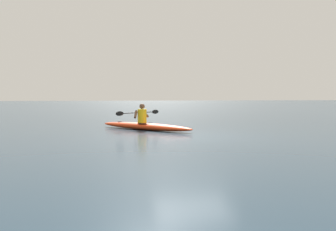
{
  "coord_description": "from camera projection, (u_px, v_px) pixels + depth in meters",
  "views": [
    {
      "loc": [
        2.85,
        11.93,
        1.34
      ],
      "look_at": [
        1.0,
        1.03,
        0.74
      ],
      "focal_mm": 40.24,
      "sensor_mm": 36.0,
      "label": 1
    }
  ],
  "objects": [
    {
      "name": "ground_plane",
      "position": [
        193.0,
        136.0,
        12.29
      ],
      "size": [
        160.0,
        160.0,
        0.0
      ],
      "primitive_type": "plane",
      "color": "#233847"
    },
    {
      "name": "kayak",
      "position": [
        144.0,
        126.0,
        14.55
      ],
      "size": [
        3.47,
        3.89,
        0.27
      ],
      "color": "red",
      "rests_on": "ground"
    },
    {
      "name": "kayaker",
      "position": [
        142.0,
        114.0,
        14.62
      ],
      "size": [
        1.84,
        1.59,
        0.75
      ],
      "color": "yellow",
      "rests_on": "kayak"
    }
  ]
}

